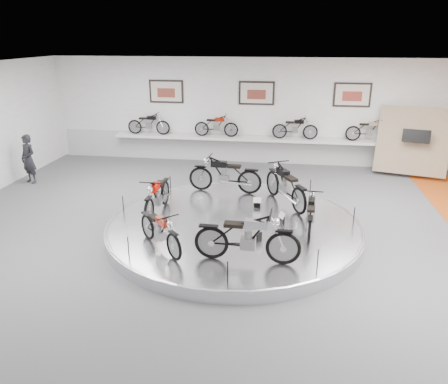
# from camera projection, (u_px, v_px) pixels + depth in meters

# --- Properties ---
(floor) EXTENTS (16.00, 16.00, 0.00)m
(floor) POSITION_uv_depth(u_px,v_px,m) (232.00, 238.00, 10.84)
(floor) COLOR #525255
(floor) RESTS_ON ground
(ceiling) EXTENTS (16.00, 16.00, 0.00)m
(ceiling) POSITION_uv_depth(u_px,v_px,m) (234.00, 72.00, 9.49)
(ceiling) COLOR white
(ceiling) RESTS_ON wall_back
(wall_back) EXTENTS (16.00, 0.00, 16.00)m
(wall_back) POSITION_uv_depth(u_px,v_px,m) (256.00, 112.00, 16.68)
(wall_back) COLOR white
(wall_back) RESTS_ON floor
(wall_front) EXTENTS (16.00, 0.00, 16.00)m
(wall_front) POSITION_uv_depth(u_px,v_px,m) (127.00, 384.00, 3.65)
(wall_front) COLOR white
(wall_front) RESTS_ON floor
(dado_band) EXTENTS (15.68, 0.04, 1.10)m
(dado_band) POSITION_uv_depth(u_px,v_px,m) (255.00, 149.00, 17.15)
(dado_band) COLOR #BCBCBA
(dado_band) RESTS_ON floor
(display_platform) EXTENTS (6.40, 6.40, 0.30)m
(display_platform) POSITION_uv_depth(u_px,v_px,m) (234.00, 228.00, 11.07)
(display_platform) COLOR silver
(display_platform) RESTS_ON floor
(platform_rim) EXTENTS (6.40, 6.40, 0.10)m
(platform_rim) POSITION_uv_depth(u_px,v_px,m) (234.00, 223.00, 11.03)
(platform_rim) COLOR #B2B2BA
(platform_rim) RESTS_ON display_platform
(shelf) EXTENTS (11.00, 0.55, 0.10)m
(shelf) POSITION_uv_depth(u_px,v_px,m) (255.00, 139.00, 16.74)
(shelf) COLOR silver
(shelf) RESTS_ON wall_back
(poster_left) EXTENTS (1.35, 0.06, 0.88)m
(poster_left) POSITION_uv_depth(u_px,v_px,m) (166.00, 91.00, 16.89)
(poster_left) COLOR beige
(poster_left) RESTS_ON wall_back
(poster_center) EXTENTS (1.35, 0.06, 0.88)m
(poster_center) POSITION_uv_depth(u_px,v_px,m) (257.00, 93.00, 16.41)
(poster_center) COLOR beige
(poster_center) RESTS_ON wall_back
(poster_right) EXTENTS (1.35, 0.06, 0.88)m
(poster_right) POSITION_uv_depth(u_px,v_px,m) (352.00, 95.00, 15.93)
(poster_right) COLOR beige
(poster_right) RESTS_ON wall_back
(display_panel) EXTENTS (2.56, 1.52, 2.30)m
(display_panel) POSITION_uv_depth(u_px,v_px,m) (413.00, 141.00, 15.33)
(display_panel) COLOR #988563
(display_panel) RESTS_ON floor
(shelf_bike_a) EXTENTS (1.22, 0.43, 0.73)m
(shelf_bike_a) POSITION_uv_depth(u_px,v_px,m) (149.00, 125.00, 17.18)
(shelf_bike_a) COLOR black
(shelf_bike_a) RESTS_ON shelf
(shelf_bike_b) EXTENTS (1.22, 0.43, 0.73)m
(shelf_bike_b) POSITION_uv_depth(u_px,v_px,m) (216.00, 127.00, 16.81)
(shelf_bike_b) COLOR maroon
(shelf_bike_b) RESTS_ON shelf
(shelf_bike_c) EXTENTS (1.22, 0.43, 0.73)m
(shelf_bike_c) POSITION_uv_depth(u_px,v_px,m) (295.00, 129.00, 16.39)
(shelf_bike_c) COLOR black
(shelf_bike_c) RESTS_ON shelf
(shelf_bike_d) EXTENTS (1.22, 0.43, 0.73)m
(shelf_bike_d) POSITION_uv_depth(u_px,v_px,m) (369.00, 132.00, 16.02)
(shelf_bike_d) COLOR #BDBCC2
(shelf_bike_d) RESTS_ON shelf
(bike_a) EXTENTS (1.52, 2.00, 1.13)m
(bike_a) POSITION_uv_depth(u_px,v_px,m) (285.00, 185.00, 12.01)
(bike_a) COLOR black
(bike_a) RESTS_ON display_platform
(bike_b) EXTENTS (1.93, 0.81, 1.11)m
(bike_b) POSITION_uv_depth(u_px,v_px,m) (225.00, 174.00, 12.97)
(bike_b) COLOR black
(bike_b) RESTS_ON display_platform
(bike_c) EXTENTS (0.64, 1.76, 1.03)m
(bike_c) POSITION_uv_depth(u_px,v_px,m) (157.00, 196.00, 11.36)
(bike_c) COLOR #D00C00
(bike_c) RESTS_ON display_platform
(bike_d) EXTENTS (1.46, 1.49, 0.91)m
(bike_d) POSITION_uv_depth(u_px,v_px,m) (160.00, 230.00, 9.49)
(bike_d) COLOR maroon
(bike_d) RESTS_ON display_platform
(bike_e) EXTENTS (1.90, 0.71, 1.11)m
(bike_e) POSITION_uv_depth(u_px,v_px,m) (247.00, 237.00, 8.93)
(bike_e) COLOR #BDBCC2
(bike_e) RESTS_ON display_platform
(bike_f) EXTENTS (0.65, 1.57, 0.91)m
(bike_f) POSITION_uv_depth(u_px,v_px,m) (311.00, 214.00, 10.36)
(bike_f) COLOR black
(bike_f) RESTS_ON display_platform
(visitor) EXTENTS (0.71, 0.60, 1.66)m
(visitor) POSITION_uv_depth(u_px,v_px,m) (28.00, 159.00, 14.66)
(visitor) COLOR black
(visitor) RESTS_ON floor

